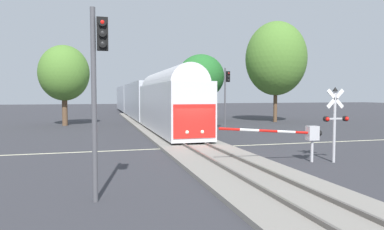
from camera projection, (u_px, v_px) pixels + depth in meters
The scene contains 11 objects.
ground_plane at pixel (194, 148), 22.27m from camera, with size 220.00×220.00×0.00m, color #333338.
road_centre_stripe at pixel (194, 147), 22.27m from camera, with size 44.00×0.20×0.01m.
railway_track at pixel (194, 146), 22.27m from camera, with size 4.40×80.00×0.32m.
commuter_train at pixel (140, 99), 49.16m from camera, with size 3.04×60.16×5.16m.
crossing_gate_near at pixel (302, 134), 17.26m from camera, with size 5.47×0.40×1.86m.
crossing_signal_mast at pixel (335, 116), 17.23m from camera, with size 1.36×0.44×3.74m.
traffic_signal_far_side at pixel (226, 89), 32.77m from camera, with size 0.53×0.38×5.84m.
traffic_signal_near_left at pixel (98, 73), 10.76m from camera, with size 0.53×0.38×6.01m.
elm_centre_background at pixel (201, 77), 45.57m from camera, with size 6.04×6.04×8.59m.
oak_behind_train at pixel (64, 73), 37.89m from camera, with size 5.35×5.35×8.69m.
maple_right_background at pixel (276, 59), 42.86m from camera, with size 7.40×7.40×12.26m.
Camera 1 is at (-5.94, -21.30, 3.35)m, focal length 32.84 mm.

